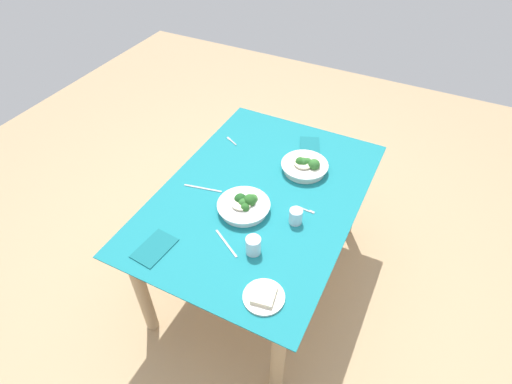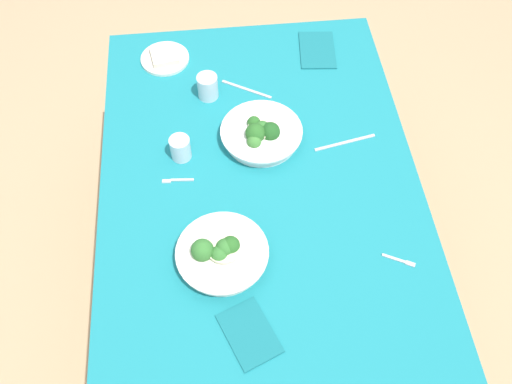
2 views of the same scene
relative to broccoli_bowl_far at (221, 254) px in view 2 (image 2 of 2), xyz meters
The scene contains 13 objects.
ground_plane 0.82m from the broccoli_bowl_far, 25.70° to the right, with size 6.00×6.00×0.00m, color tan.
dining_table 0.35m from the broccoli_bowl_far, 25.70° to the right, with size 1.46×1.03×0.72m.
broccoli_bowl_far is the anchor object (origin of this frame).
broccoli_bowl_near 0.47m from the broccoli_bowl_far, 20.61° to the right, with size 0.28×0.28×0.09m.
bread_side_plate 0.88m from the broccoli_bowl_far, 10.16° to the left, with size 0.18×0.18×0.03m.
water_glass_center 0.66m from the broccoli_bowl_far, ahead, with size 0.07×0.07×0.09m, color silver.
water_glass_side 0.41m from the broccoli_bowl_far, 14.94° to the left, with size 0.07×0.07×0.08m, color silver.
fork_by_far_bowl 0.32m from the broccoli_bowl_far, 23.10° to the left, with size 0.02×0.10×0.00m.
fork_by_near_bowl 0.52m from the broccoli_bowl_far, 96.69° to the right, with size 0.05×0.09×0.00m.
table_knife_left 0.59m from the broccoli_bowl_far, 48.43° to the right, with size 0.22×0.01×0.00m, color #B7B7BC.
table_knife_right 0.69m from the broccoli_bowl_far, 11.47° to the right, with size 0.20×0.01×0.00m, color #B7B7BC.
napkin_folded_upper 0.96m from the broccoli_bowl_far, 26.53° to the right, with size 0.21×0.13×0.01m, color #156870.
napkin_folded_lower 0.24m from the broccoli_bowl_far, 166.00° to the right, with size 0.18×0.12×0.01m, color #156870.
Camera 2 is at (-1.05, 0.12, 2.18)m, focal length 38.96 mm.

